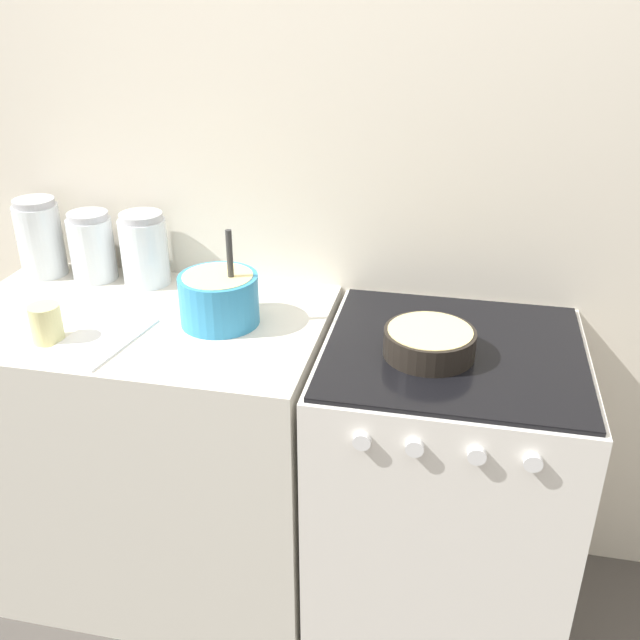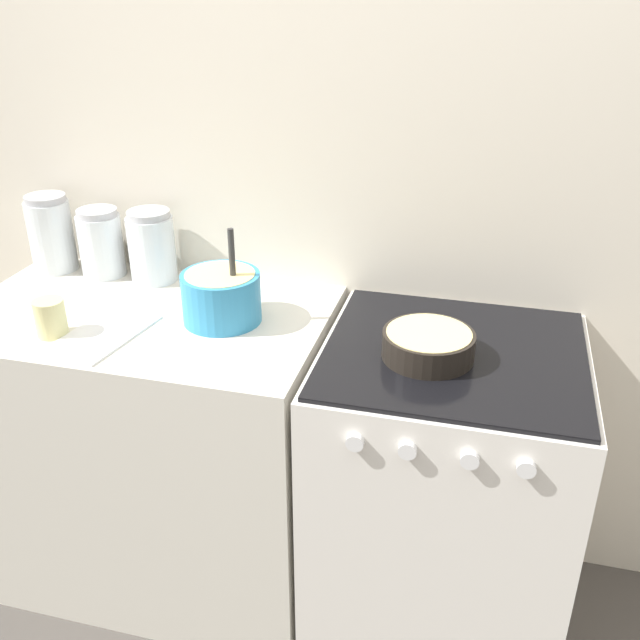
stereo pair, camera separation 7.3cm
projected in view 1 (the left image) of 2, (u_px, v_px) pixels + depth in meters
The scene contains 10 objects.
wall_back at pixel (344, 178), 1.97m from camera, with size 5.00×0.05×2.40m.
countertop_cabinet at pixel (154, 450), 2.11m from camera, with size 1.00×0.62×0.88m.
stove at pixel (441, 489), 1.95m from camera, with size 0.65×0.64×0.88m.
mixing_bowl at pixel (219, 296), 1.85m from camera, with size 0.21×0.21×0.26m.
baking_pan at pixel (429, 342), 1.71m from camera, with size 0.22×0.22×0.07m.
storage_jar_left at pixel (41, 243), 2.13m from camera, with size 0.13×0.13×0.23m.
storage_jar_middle at pixel (93, 251), 2.11m from camera, with size 0.13×0.13×0.20m.
storage_jar_right at pixel (145, 254), 2.08m from camera, with size 0.14×0.14×0.21m.
tin_can at pixel (46, 323), 1.77m from camera, with size 0.08×0.08×0.10m.
recipe_page at pixel (100, 339), 1.79m from camera, with size 0.21×0.31×0.01m.
Camera 1 is at (0.33, -1.26, 1.73)m, focal length 40.00 mm.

